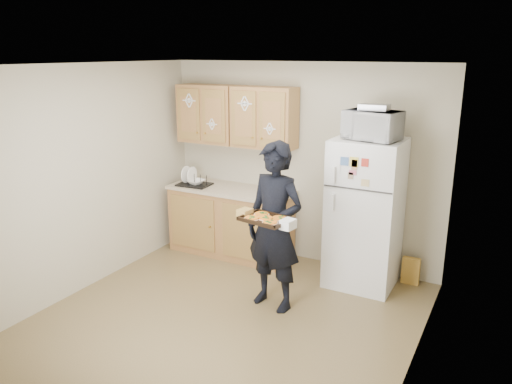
% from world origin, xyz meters
% --- Properties ---
extents(floor, '(3.60, 3.60, 0.00)m').
position_xyz_m(floor, '(0.00, 0.00, 0.00)').
color(floor, brown).
rests_on(floor, ground).
extents(ceiling, '(3.60, 3.60, 0.00)m').
position_xyz_m(ceiling, '(0.00, 0.00, 2.50)').
color(ceiling, silver).
rests_on(ceiling, wall_back).
extents(wall_back, '(3.60, 0.04, 2.50)m').
position_xyz_m(wall_back, '(0.00, 1.80, 1.25)').
color(wall_back, '#B8AF95').
rests_on(wall_back, floor).
extents(wall_front, '(3.60, 0.04, 2.50)m').
position_xyz_m(wall_front, '(0.00, -1.80, 1.25)').
color(wall_front, '#B8AF95').
rests_on(wall_front, floor).
extents(wall_left, '(0.04, 3.60, 2.50)m').
position_xyz_m(wall_left, '(-1.80, 0.00, 1.25)').
color(wall_left, '#B8AF95').
rests_on(wall_left, floor).
extents(wall_right, '(0.04, 3.60, 2.50)m').
position_xyz_m(wall_right, '(1.80, 0.00, 1.25)').
color(wall_right, '#B8AF95').
rests_on(wall_right, floor).
extents(refrigerator, '(0.75, 0.70, 1.70)m').
position_xyz_m(refrigerator, '(0.95, 1.43, 0.85)').
color(refrigerator, white).
rests_on(refrigerator, floor).
extents(base_cabinet, '(1.60, 0.60, 0.86)m').
position_xyz_m(base_cabinet, '(-0.85, 1.48, 0.43)').
color(base_cabinet, '#925932').
rests_on(base_cabinet, floor).
extents(countertop, '(1.64, 0.64, 0.04)m').
position_xyz_m(countertop, '(-0.85, 1.48, 0.88)').
color(countertop, beige).
rests_on(countertop, base_cabinet).
extents(upper_cab_left, '(0.80, 0.33, 0.75)m').
position_xyz_m(upper_cab_left, '(-1.25, 1.61, 1.83)').
color(upper_cab_left, '#925932').
rests_on(upper_cab_left, wall_back).
extents(upper_cab_right, '(0.80, 0.33, 0.75)m').
position_xyz_m(upper_cab_right, '(-0.43, 1.61, 1.83)').
color(upper_cab_right, '#925932').
rests_on(upper_cab_right, wall_back).
extents(cereal_box, '(0.20, 0.07, 0.32)m').
position_xyz_m(cereal_box, '(1.47, 1.67, 0.16)').
color(cereal_box, '#E9CA52').
rests_on(cereal_box, floor).
extents(person, '(0.71, 0.52, 1.77)m').
position_xyz_m(person, '(0.29, 0.46, 0.88)').
color(person, black).
rests_on(person, floor).
extents(baking_tray, '(0.50, 0.40, 0.04)m').
position_xyz_m(baking_tray, '(0.34, 0.17, 1.06)').
color(baking_tray, black).
rests_on(baking_tray, person).
extents(pizza_front_left, '(0.15, 0.15, 0.02)m').
position_xyz_m(pizza_front_left, '(0.22, 0.11, 1.08)').
color(pizza_front_left, orange).
rests_on(pizza_front_left, baking_tray).
extents(pizza_front_right, '(0.15, 0.15, 0.02)m').
position_xyz_m(pizza_front_right, '(0.43, 0.07, 1.08)').
color(pizza_front_right, orange).
rests_on(pizza_front_right, baking_tray).
extents(pizza_back_left, '(0.15, 0.15, 0.02)m').
position_xyz_m(pizza_back_left, '(0.25, 0.26, 1.08)').
color(pizza_back_left, orange).
rests_on(pizza_back_left, baking_tray).
extents(pizza_back_right, '(0.15, 0.15, 0.02)m').
position_xyz_m(pizza_back_right, '(0.46, 0.22, 1.08)').
color(pizza_back_right, orange).
rests_on(pizza_back_right, baking_tray).
extents(pizza_center, '(0.15, 0.15, 0.02)m').
position_xyz_m(pizza_center, '(0.34, 0.17, 1.08)').
color(pizza_center, orange).
rests_on(pizza_center, baking_tray).
extents(microwave, '(0.63, 0.48, 0.31)m').
position_xyz_m(microwave, '(0.98, 1.38, 1.86)').
color(microwave, white).
rests_on(microwave, refrigerator).
extents(foil_pan, '(0.30, 0.21, 0.06)m').
position_xyz_m(foil_pan, '(0.98, 1.41, 2.05)').
color(foil_pan, '#AEAEB5').
rests_on(foil_pan, microwave).
extents(dish_rack, '(0.44, 0.34, 0.17)m').
position_xyz_m(dish_rack, '(-1.35, 1.38, 0.98)').
color(dish_rack, black).
rests_on(dish_rack, countertop).
extents(bowl, '(0.25, 0.25, 0.06)m').
position_xyz_m(bowl, '(-1.33, 1.38, 0.95)').
color(bowl, white).
rests_on(bowl, dish_rack).
extents(soap_bottle, '(0.10, 0.10, 0.20)m').
position_xyz_m(soap_bottle, '(-0.35, 1.41, 1.00)').
color(soap_bottle, white).
rests_on(soap_bottle, countertop).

